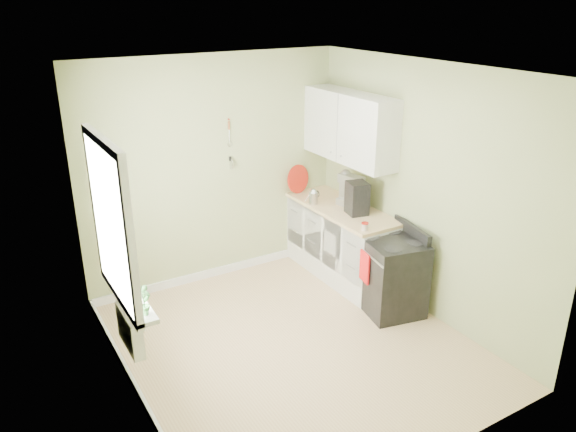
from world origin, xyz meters
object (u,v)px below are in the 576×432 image
stove (391,274)px  coffee_maker (357,199)px  stand_mixer (351,191)px  kettle (313,197)px

stove → coffee_maker: 0.96m
stand_mixer → coffee_maker: size_ratio=1.10×
stove → stand_mixer: bearing=82.1°
stand_mixer → kettle: 0.46m
kettle → coffee_maker: bearing=-64.7°
stand_mixer → coffee_maker: (-0.11, -0.26, 0.00)m
coffee_maker → stove: bearing=-91.9°
stove → coffee_maker: (0.02, 0.69, 0.66)m
stand_mixer → coffee_maker: stand_mixer is taller
stove → coffee_maker: bearing=88.1°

